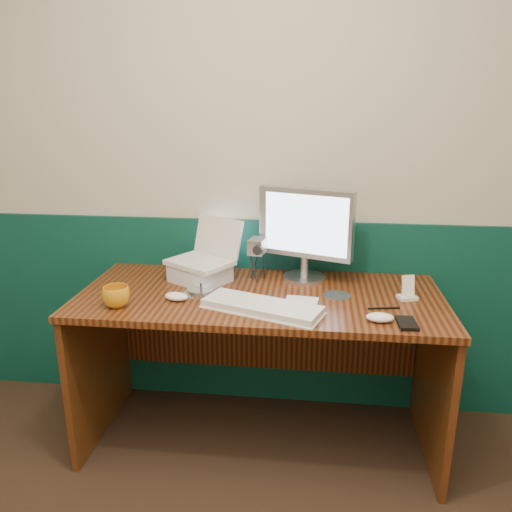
# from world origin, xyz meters

# --- Properties ---
(back_wall) EXTENTS (3.50, 0.04, 2.50)m
(back_wall) POSITION_xyz_m (0.00, 1.75, 1.25)
(back_wall) COLOR #B7B09A
(back_wall) RESTS_ON ground
(wainscot) EXTENTS (3.48, 0.02, 1.00)m
(wainscot) POSITION_xyz_m (0.00, 1.74, 0.50)
(wainscot) COLOR #07332F
(wainscot) RESTS_ON ground
(desk) EXTENTS (1.60, 0.70, 0.75)m
(desk) POSITION_xyz_m (0.04, 1.38, 0.38)
(desk) COLOR #37110A
(desk) RESTS_ON ground
(laptop_riser) EXTENTS (0.31, 0.30, 0.08)m
(laptop_riser) POSITION_xyz_m (-0.26, 1.51, 0.79)
(laptop_riser) COLOR silver
(laptop_riser) RESTS_ON desk
(laptop) EXTENTS (0.35, 0.33, 0.23)m
(laptop) POSITION_xyz_m (-0.26, 1.51, 0.95)
(laptop) COLOR silver
(laptop) RESTS_ON laptop_riser
(monitor) EXTENTS (0.47, 0.27, 0.45)m
(monitor) POSITION_xyz_m (0.23, 1.59, 0.98)
(monitor) COLOR #B1B0B5
(monitor) RESTS_ON desk
(keyboard) EXTENTS (0.51, 0.31, 0.03)m
(keyboard) POSITION_xyz_m (0.07, 1.19, 0.76)
(keyboard) COLOR white
(keyboard) RESTS_ON desk
(mouse_right) EXTENTS (0.11, 0.06, 0.04)m
(mouse_right) POSITION_xyz_m (0.53, 1.14, 0.77)
(mouse_right) COLOR white
(mouse_right) RESTS_ON desk
(mouse_left) EXTENTS (0.11, 0.08, 0.03)m
(mouse_left) POSITION_xyz_m (-0.30, 1.26, 0.77)
(mouse_left) COLOR white
(mouse_left) RESTS_ON desk
(mug) EXTENTS (0.14, 0.14, 0.09)m
(mug) POSITION_xyz_m (-0.53, 1.17, 0.79)
(mug) COLOR orange
(mug) RESTS_ON desk
(camcorder) EXTENTS (0.10, 0.13, 0.19)m
(camcorder) POSITION_xyz_m (0.01, 1.56, 0.84)
(camcorder) COLOR #ADAEB2
(camcorder) RESTS_ON desk
(cd_spindle) EXTENTS (0.12, 0.12, 0.03)m
(cd_spindle) POSITION_xyz_m (-0.22, 1.35, 0.76)
(cd_spindle) COLOR #B0BAC1
(cd_spindle) RESTS_ON desk
(cd_loose_a) EXTENTS (0.13, 0.13, 0.00)m
(cd_loose_a) POSITION_xyz_m (-0.24, 1.35, 0.75)
(cd_loose_a) COLOR silver
(cd_loose_a) RESTS_ON desk
(cd_loose_b) EXTENTS (0.12, 0.12, 0.00)m
(cd_loose_b) POSITION_xyz_m (0.38, 1.40, 0.75)
(cd_loose_b) COLOR silver
(cd_loose_b) RESTS_ON desk
(pen) EXTENTS (0.13, 0.03, 0.01)m
(pen) POSITION_xyz_m (0.56, 1.27, 0.75)
(pen) COLOR black
(pen) RESTS_ON desk
(papers) EXTENTS (0.15, 0.11, 0.00)m
(papers) POSITION_xyz_m (0.23, 1.32, 0.75)
(papers) COLOR silver
(papers) RESTS_ON desk
(dock) EXTENTS (0.09, 0.08, 0.01)m
(dock) POSITION_xyz_m (0.68, 1.39, 0.76)
(dock) COLOR white
(dock) RESTS_ON desk
(music_player) EXTENTS (0.06, 0.04, 0.09)m
(music_player) POSITION_xyz_m (0.68, 1.39, 0.81)
(music_player) COLOR white
(music_player) RESTS_ON dock
(pda) EXTENTS (0.07, 0.12, 0.01)m
(pda) POSITION_xyz_m (0.63, 1.12, 0.76)
(pda) COLOR black
(pda) RESTS_ON desk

